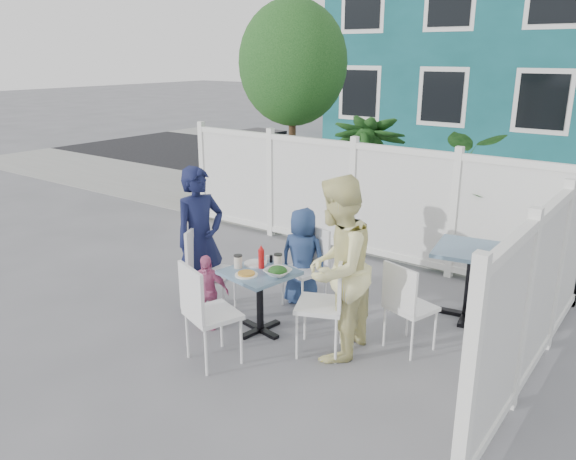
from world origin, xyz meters
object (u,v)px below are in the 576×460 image
Objects in this scene: spare_table at (471,264)px; chair_back at (310,261)px; chair_near at (204,307)px; toddler at (206,292)px; man at (200,240)px; main_table at (260,285)px; chair_left at (205,264)px; woman at (337,269)px; boy at (303,257)px; chair_right at (329,297)px; utility_cabinet at (262,168)px.

spare_table is 0.95× the size of chair_back.
toddler is (-0.51, 0.54, -0.17)m from chair_near.
chair_back is 0.56× the size of man.
chair_near reaches higher than main_table.
toddler is at bearing -138.85° from spare_table.
man is (-0.86, 0.83, 0.24)m from chair_near.
chair_near is at bearing -122.08° from man.
chair_left is 1.64m from woman.
boy is at bearing 17.88° from chair_back.
man is (-0.87, 0.05, 0.29)m from main_table.
chair_right is 1.35m from toddler.
chair_back is at bearing -40.07° from utility_cabinet.
chair_right is at bearing 128.61° from boy.
chair_left is (-2.35, -1.60, -0.04)m from spare_table.
chair_back is (0.04, 0.83, 0.01)m from main_table.
chair_right is at bearing -16.68° from toddler.
spare_table is at bearing 145.36° from woman.
woman is at bearing -39.73° from utility_cabinet.
chair_back is at bearing 173.20° from boy.
utility_cabinet is 5.29m from toddler.
spare_table is 2.92m from man.
chair_back is at bearing 20.62° from chair_right.
chair_right is at bearing 68.17° from chair_left.
chair_left is 0.87× the size of boy.
woman reaches higher than chair_near.
chair_left is 1.55m from chair_right.
chair_near is at bearing 82.50° from boy.
boy reaches higher than chair_back.
main_table is at bearing -81.29° from man.
chair_near is 1.22m from man.
spare_table is 0.88× the size of chair_near.
utility_cabinet reaches higher than spare_table.
utility_cabinet is 6.01m from chair_near.
chair_back is at bearing 32.93° from toddler.
chair_right is at bearing 149.93° from chair_back.
chair_back reaches higher than main_table.
chair_near is (-1.60, -2.38, -0.04)m from spare_table.
chair_left is 1.09m from boy.
main_table is at bearing -3.93° from toddler.
chair_left is 1.16m from chair_back.
toddler is at bearing -52.68° from utility_cabinet.
utility_cabinet is at bearing 92.73° from toddler.
spare_table is 0.53× the size of man.
chair_right is at bearing -77.75° from man.
main_table is 0.75× the size of chair_left.
woman reaches higher than chair_back.
chair_near is at bearing -123.95° from spare_table.
boy is at bearing 36.76° from toddler.
chair_near is at bearing -53.25° from woman.
chair_near is (-0.80, -0.84, -0.01)m from chair_right.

